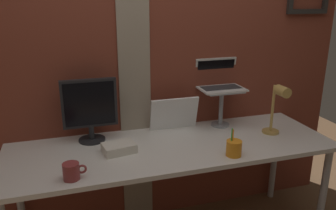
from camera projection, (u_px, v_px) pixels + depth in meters
name	position (u px, v px, depth m)	size (l,w,h in m)	color
brick_wall_back	(145.00, 58.00, 2.46)	(3.13, 0.16, 2.56)	brown
desk	(172.00, 154.00, 2.29)	(2.16, 0.71, 0.77)	silver
monitor	(90.00, 107.00, 2.26)	(0.36, 0.18, 0.43)	black
laptop_stand	(221.00, 102.00, 2.55)	(0.28, 0.22, 0.28)	gray
laptop	(219.00, 80.00, 2.56)	(0.33, 0.26, 0.22)	silver
whiteboard_panel	(174.00, 114.00, 2.50)	(0.36, 0.02, 0.25)	white
desk_lamp	(278.00, 105.00, 2.35)	(0.12, 0.20, 0.37)	tan
pen_cup	(234.00, 148.00, 2.10)	(0.10, 0.10, 0.18)	orange
coffee_mug	(72.00, 171.00, 1.83)	(0.13, 0.09, 0.09)	maroon
paper_clutter_stack	(119.00, 148.00, 2.16)	(0.20, 0.14, 0.06)	silver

